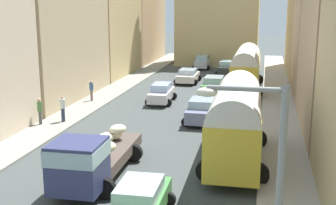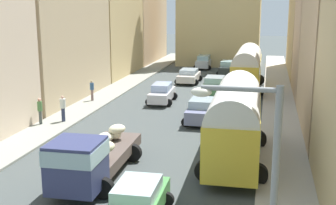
{
  "view_description": "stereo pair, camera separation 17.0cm",
  "coord_description": "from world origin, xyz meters",
  "px_view_note": "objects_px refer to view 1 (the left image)",
  "views": [
    {
      "loc": [
        6.07,
        -5.47,
        7.98
      ],
      "look_at": [
        0.0,
        22.28,
        1.53
      ],
      "focal_mm": 47.72,
      "sensor_mm": 36.0,
      "label": 1
    },
    {
      "loc": [
        6.23,
        -5.43,
        7.98
      ],
      "look_at": [
        0.0,
        22.28,
        1.53
      ],
      "focal_mm": 47.72,
      "sensor_mm": 36.0,
      "label": 2
    }
  ],
  "objects_px": {
    "streetlamp_near": "(266,202)",
    "pedestrian_0": "(91,90)",
    "car_5": "(214,85)",
    "pedestrian_1": "(63,108)",
    "car_3": "(140,201)",
    "car_4": "(202,111)",
    "car_6": "(227,68)",
    "car_2": "(203,62)",
    "parked_bus_1": "(246,67)",
    "car_0": "(161,93)",
    "parked_bus_0": "(236,119)",
    "car_1": "(188,76)",
    "pedestrian_2": "(40,110)",
    "cargo_truck_0": "(92,157)"
  },
  "relations": [
    {
      "from": "car_2",
      "to": "car_3",
      "type": "relative_size",
      "value": 0.92
    },
    {
      "from": "car_4",
      "to": "pedestrian_0",
      "type": "height_order",
      "value": "pedestrian_0"
    },
    {
      "from": "car_2",
      "to": "car_6",
      "type": "bearing_deg",
      "value": -50.66
    },
    {
      "from": "car_5",
      "to": "car_6",
      "type": "height_order",
      "value": "car_5"
    },
    {
      "from": "pedestrian_2",
      "to": "pedestrian_1",
      "type": "bearing_deg",
      "value": 39.4
    },
    {
      "from": "car_3",
      "to": "car_5",
      "type": "bearing_deg",
      "value": 89.95
    },
    {
      "from": "car_0",
      "to": "pedestrian_0",
      "type": "xyz_separation_m",
      "value": [
        -5.55,
        -1.06,
        0.25
      ]
    },
    {
      "from": "parked_bus_0",
      "to": "car_6",
      "type": "xyz_separation_m",
      "value": [
        -2.79,
        27.7,
        -1.49
      ]
    },
    {
      "from": "parked_bus_1",
      "to": "car_4",
      "type": "bearing_deg",
      "value": -101.06
    },
    {
      "from": "car_3",
      "to": "pedestrian_2",
      "type": "height_order",
      "value": "pedestrian_2"
    },
    {
      "from": "car_6",
      "to": "car_2",
      "type": "bearing_deg",
      "value": 129.34
    },
    {
      "from": "streetlamp_near",
      "to": "pedestrian_0",
      "type": "bearing_deg",
      "value": 119.65
    },
    {
      "from": "parked_bus_1",
      "to": "car_3",
      "type": "xyz_separation_m",
      "value": [
        -2.66,
        -26.17,
        -1.44
      ]
    },
    {
      "from": "parked_bus_1",
      "to": "streetlamp_near",
      "type": "xyz_separation_m",
      "value": [
        1.81,
        -31.9,
        1.64
      ]
    },
    {
      "from": "car_0",
      "to": "car_4",
      "type": "height_order",
      "value": "car_4"
    },
    {
      "from": "pedestrian_0",
      "to": "car_1",
      "type": "bearing_deg",
      "value": 59.53
    },
    {
      "from": "pedestrian_1",
      "to": "parked_bus_0",
      "type": "bearing_deg",
      "value": -23.22
    },
    {
      "from": "cargo_truck_0",
      "to": "streetlamp_near",
      "type": "xyz_separation_m",
      "value": [
        7.42,
        -8.45,
        2.54
      ]
    },
    {
      "from": "car_5",
      "to": "car_6",
      "type": "bearing_deg",
      "value": 88.82
    },
    {
      "from": "car_2",
      "to": "pedestrian_1",
      "type": "bearing_deg",
      "value": -101.84
    },
    {
      "from": "car_0",
      "to": "car_1",
      "type": "distance_m",
      "value": 9.32
    },
    {
      "from": "car_2",
      "to": "pedestrian_2",
      "type": "bearing_deg",
      "value": -103.72
    },
    {
      "from": "car_0",
      "to": "car_2",
      "type": "bearing_deg",
      "value": 88.13
    },
    {
      "from": "parked_bus_0",
      "to": "car_6",
      "type": "bearing_deg",
      "value": 95.75
    },
    {
      "from": "car_2",
      "to": "car_3",
      "type": "distance_m",
      "value": 38.79
    },
    {
      "from": "car_6",
      "to": "parked_bus_1",
      "type": "bearing_deg",
      "value": -74.02
    },
    {
      "from": "car_1",
      "to": "streetlamp_near",
      "type": "distance_m",
      "value": 35.47
    },
    {
      "from": "streetlamp_near",
      "to": "parked_bus_0",
      "type": "bearing_deg",
      "value": 96.48
    },
    {
      "from": "parked_bus_1",
      "to": "car_0",
      "type": "bearing_deg",
      "value": -133.55
    },
    {
      "from": "car_3",
      "to": "pedestrian_2",
      "type": "relative_size",
      "value": 2.22
    },
    {
      "from": "cargo_truck_0",
      "to": "car_3",
      "type": "distance_m",
      "value": 4.05
    },
    {
      "from": "car_0",
      "to": "car_5",
      "type": "height_order",
      "value": "car_5"
    },
    {
      "from": "parked_bus_1",
      "to": "car_5",
      "type": "bearing_deg",
      "value": -136.56
    },
    {
      "from": "car_4",
      "to": "pedestrian_1",
      "type": "xyz_separation_m",
      "value": [
        -9.01,
        -2.21,
        0.26
      ]
    },
    {
      "from": "cargo_truck_0",
      "to": "car_5",
      "type": "distance_m",
      "value": 21.17
    },
    {
      "from": "car_1",
      "to": "pedestrian_1",
      "type": "height_order",
      "value": "pedestrian_1"
    },
    {
      "from": "cargo_truck_0",
      "to": "car_3",
      "type": "bearing_deg",
      "value": -42.62
    },
    {
      "from": "cargo_truck_0",
      "to": "streetlamp_near",
      "type": "distance_m",
      "value": 11.53
    },
    {
      "from": "car_2",
      "to": "car_5",
      "type": "height_order",
      "value": "car_2"
    },
    {
      "from": "cargo_truck_0",
      "to": "car_5",
      "type": "xyz_separation_m",
      "value": [
        2.98,
        20.96,
        -0.49
      ]
    },
    {
      "from": "parked_bus_1",
      "to": "car_2",
      "type": "height_order",
      "value": "parked_bus_1"
    },
    {
      "from": "car_2",
      "to": "car_5",
      "type": "distance_m",
      "value": 15.32
    },
    {
      "from": "car_4",
      "to": "streetlamp_near",
      "type": "distance_m",
      "value": 20.53
    },
    {
      "from": "car_5",
      "to": "pedestrian_0",
      "type": "bearing_deg",
      "value": -150.44
    },
    {
      "from": "car_0",
      "to": "streetlamp_near",
      "type": "distance_m",
      "value": 26.66
    },
    {
      "from": "pedestrian_1",
      "to": "car_2",
      "type": "bearing_deg",
      "value": 78.16
    },
    {
      "from": "car_3",
      "to": "car_4",
      "type": "height_order",
      "value": "car_4"
    },
    {
      "from": "car_0",
      "to": "car_1",
      "type": "relative_size",
      "value": 1.05
    },
    {
      "from": "car_3",
      "to": "car_6",
      "type": "height_order",
      "value": "car_6"
    },
    {
      "from": "car_5",
      "to": "pedestrian_1",
      "type": "bearing_deg",
      "value": -126.6
    }
  ]
}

